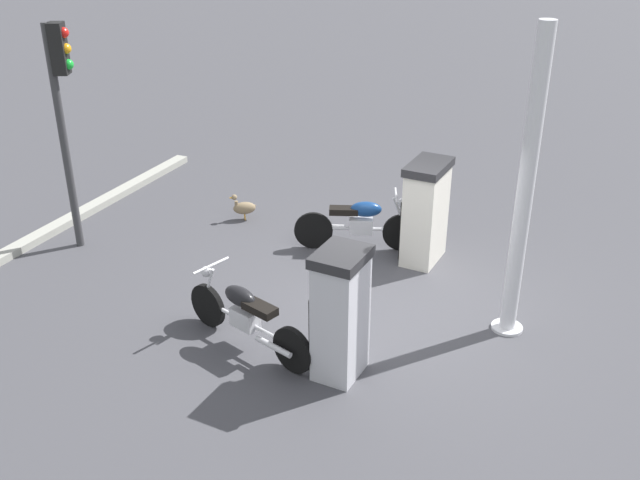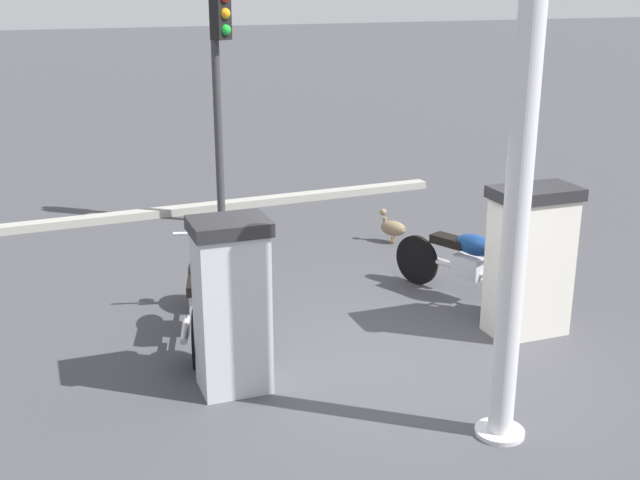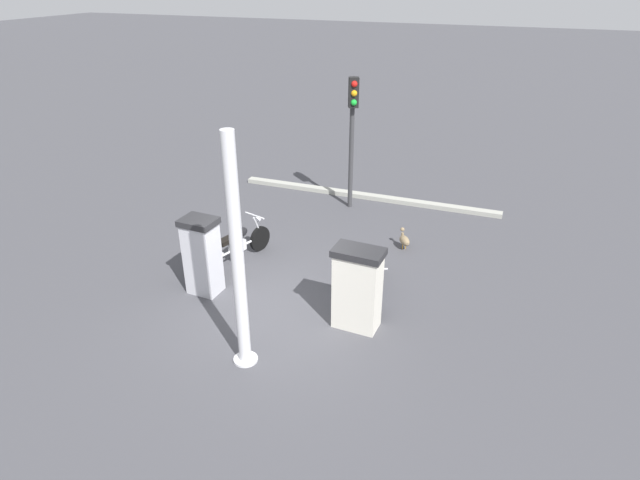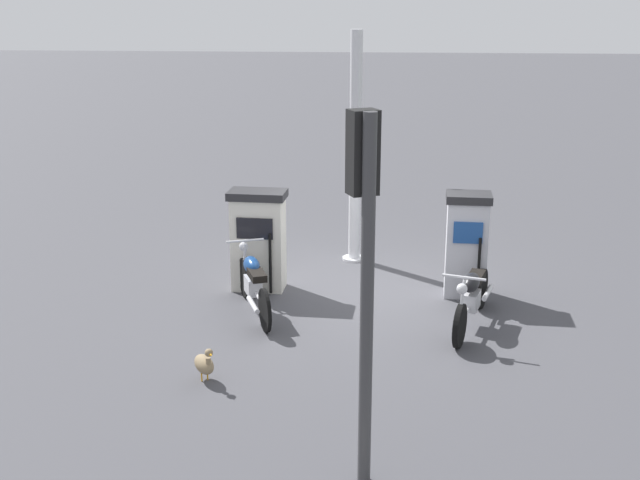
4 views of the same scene
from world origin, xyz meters
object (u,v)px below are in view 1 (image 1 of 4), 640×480
(motorcycle_far_pump, at_px, (246,315))
(canopy_support_pole, at_px, (525,195))
(roadside_traffic_light, at_px, (62,99))
(fuel_pump_near, at_px, (425,212))
(fuel_pump_far, at_px, (340,313))
(wandering_duck, at_px, (244,207))
(motorcycle_near_pump, at_px, (360,222))

(motorcycle_far_pump, height_order, canopy_support_pole, canopy_support_pole)
(motorcycle_far_pump, relative_size, roadside_traffic_light, 0.59)
(fuel_pump_near, height_order, fuel_pump_far, fuel_pump_far)
(fuel_pump_far, xyz_separation_m, wandering_duck, (3.20, -3.27, -0.58))
(motorcycle_near_pump, relative_size, roadside_traffic_light, 0.54)
(fuel_pump_near, height_order, wandering_duck, fuel_pump_near)
(roadside_traffic_light, relative_size, canopy_support_pole, 0.89)
(motorcycle_near_pump, relative_size, canopy_support_pole, 0.48)
(motorcycle_near_pump, bearing_deg, motorcycle_far_pump, 85.25)
(fuel_pump_far, height_order, canopy_support_pole, canopy_support_pole)
(wandering_duck, relative_size, roadside_traffic_light, 0.14)
(canopy_support_pole, bearing_deg, wandering_duck, -17.52)
(fuel_pump_far, relative_size, motorcycle_near_pump, 0.86)
(motorcycle_far_pump, bearing_deg, fuel_pump_near, -111.78)
(motorcycle_far_pump, distance_m, wandering_duck, 3.80)
(fuel_pump_near, relative_size, fuel_pump_far, 0.98)
(motorcycle_near_pump, bearing_deg, canopy_support_pole, 153.09)
(canopy_support_pole, bearing_deg, motorcycle_near_pump, -26.91)
(wandering_duck, relative_size, canopy_support_pole, 0.12)
(fuel_pump_near, bearing_deg, canopy_support_pole, 138.63)
(fuel_pump_far, bearing_deg, canopy_support_pole, -132.02)
(motorcycle_near_pump, distance_m, canopy_support_pole, 3.21)
(motorcycle_far_pump, bearing_deg, motorcycle_near_pump, -94.75)
(wandering_duck, bearing_deg, motorcycle_far_pump, 120.91)
(fuel_pump_near, height_order, canopy_support_pole, canopy_support_pole)
(motorcycle_near_pump, xyz_separation_m, roadside_traffic_light, (4.00, 1.71, 1.89))
(motorcycle_near_pump, relative_size, wandering_duck, 3.94)
(motorcycle_far_pump, relative_size, wandering_duck, 4.28)
(fuel_pump_near, xyz_separation_m, motorcycle_far_pump, (1.25, 3.14, -0.35))
(motorcycle_far_pump, bearing_deg, roadside_traffic_light, -19.76)
(wandering_duck, bearing_deg, fuel_pump_near, 177.91)
(fuel_pump_far, distance_m, canopy_support_pole, 2.59)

